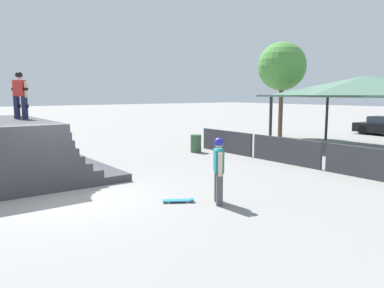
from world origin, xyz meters
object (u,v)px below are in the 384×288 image
object	(u,v)px
skateboard_on_deck	(18,116)
tree_beside_pavilion	(282,67)
skater_on_deck	(20,92)
trash_bin	(196,143)
skateboard_on_ground	(179,200)
bystander_walking	(219,165)

from	to	relation	value
skateboard_on_deck	tree_beside_pavilion	bearing A→B (deg)	116.20
skater_on_deck	trash_bin	bearing A→B (deg)	59.02
skateboard_on_deck	skateboard_on_ground	distance (m)	7.30
skateboard_on_deck	trash_bin	distance (m)	8.04
trash_bin	tree_beside_pavilion	bearing A→B (deg)	102.63
skater_on_deck	bystander_walking	size ratio (longest dim) A/B	0.94
skater_on_deck	trash_bin	world-z (taller)	skater_on_deck
tree_beside_pavilion	trash_bin	xyz separation A→B (m)	(1.87, -8.34, -4.10)
bystander_walking	skateboard_on_deck	bearing A→B (deg)	56.18
skater_on_deck	bystander_walking	bearing A→B (deg)	-8.71
skateboard_on_deck	bystander_walking	bearing A→B (deg)	43.77
tree_beside_pavilion	skater_on_deck	bearing A→B (deg)	-81.85
skateboard_on_deck	tree_beside_pavilion	size ratio (longest dim) A/B	0.14
skateboard_on_deck	bystander_walking	world-z (taller)	skateboard_on_deck
skateboard_on_deck	bystander_walking	xyz separation A→B (m)	(7.26, 3.19, -1.00)
tree_beside_pavilion	trash_bin	world-z (taller)	tree_beside_pavilion
tree_beside_pavilion	trash_bin	size ratio (longest dim) A/B	7.17
bystander_walking	skateboard_on_ground	xyz separation A→B (m)	(-0.66, -0.77, -0.95)
bystander_walking	skateboard_on_ground	size ratio (longest dim) A/B	2.14
skater_on_deck	bystander_walking	xyz separation A→B (m)	(6.69, 3.20, -1.87)
skater_on_deck	skateboard_on_ground	world-z (taller)	skater_on_deck
skater_on_deck	skateboard_on_deck	xyz separation A→B (m)	(-0.58, 0.01, -0.86)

